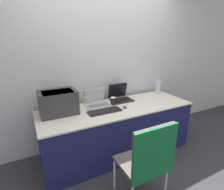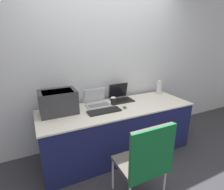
{
  "view_description": "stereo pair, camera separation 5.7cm",
  "coord_description": "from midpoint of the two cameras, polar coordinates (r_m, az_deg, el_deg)",
  "views": [
    {
      "loc": [
        -1.13,
        -1.68,
        1.68
      ],
      "look_at": [
        -0.07,
        0.41,
        0.92
      ],
      "focal_mm": 28.0,
      "sensor_mm": 36.0,
      "label": 1
    },
    {
      "loc": [
        -1.08,
        -1.71,
        1.68
      ],
      "look_at": [
        -0.07,
        0.41,
        0.92
      ],
      "focal_mm": 28.0,
      "sensor_mm": 36.0,
      "label": 2
    }
  ],
  "objects": [
    {
      "name": "coffee_cup",
      "position": [
        2.58,
        -0.27,
        -2.0
      ],
      "size": [
        0.08,
        0.08,
        0.12
      ],
      "color": "black",
      "rests_on": "table"
    },
    {
      "name": "chair",
      "position": [
        1.85,
        10.85,
        -19.34
      ],
      "size": [
        0.49,
        0.43,
        0.93
      ],
      "color": "#4C4742",
      "rests_on": "ground_plane"
    },
    {
      "name": "laptop_right",
      "position": [
        2.79,
        2.14,
        -0.51
      ],
      "size": [
        0.33,
        0.29,
        0.25
      ],
      "color": "black",
      "rests_on": "table"
    },
    {
      "name": "table",
      "position": [
        2.68,
        1.13,
        -11.23
      ],
      "size": [
        2.22,
        0.76,
        0.74
      ],
      "color": "#191E51",
      "rests_on": "ground_plane"
    },
    {
      "name": "mouse",
      "position": [
        2.48,
        3.54,
        -4.0
      ],
      "size": [
        0.06,
        0.05,
        0.03
      ],
      "color": "#4C4C51",
      "rests_on": "table"
    },
    {
      "name": "printer",
      "position": [
        2.37,
        -17.85,
        -2.04
      ],
      "size": [
        0.47,
        0.34,
        0.31
      ],
      "color": "#333338",
      "rests_on": "table"
    },
    {
      "name": "wall_back",
      "position": [
        2.8,
        -3.44,
        10.15
      ],
      "size": [
        8.0,
        0.05,
        2.6
      ],
      "color": "silver",
      "rests_on": "ground_plane"
    },
    {
      "name": "ground_plane",
      "position": [
        2.63,
        5.15,
        -21.77
      ],
      "size": [
        14.0,
        14.0,
        0.0
      ],
      "primitive_type": "plane",
      "color": "#333338"
    },
    {
      "name": "metal_pitcher",
      "position": [
        3.21,
        14.32,
        2.55
      ],
      "size": [
        0.09,
        0.09,
        0.26
      ],
      "color": "silver",
      "rests_on": "table"
    },
    {
      "name": "external_keyboard",
      "position": [
        2.36,
        -3.12,
        -5.29
      ],
      "size": [
        0.45,
        0.16,
        0.02
      ],
      "color": "black",
      "rests_on": "table"
    },
    {
      "name": "laptop_left",
      "position": [
        2.59,
        -5.63,
        -2.17
      ],
      "size": [
        0.35,
        0.32,
        0.24
      ],
      "color": "#B7B7BC",
      "rests_on": "table"
    }
  ]
}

